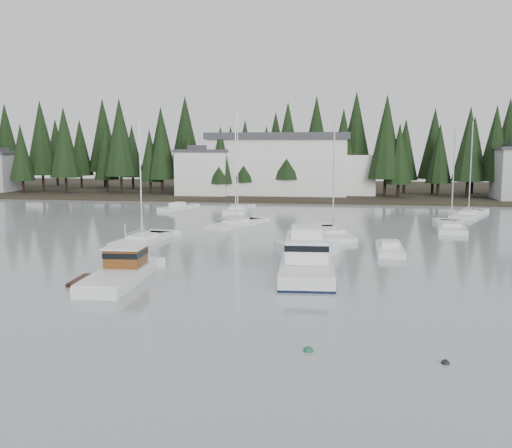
{
  "coord_description": "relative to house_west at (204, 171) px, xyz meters",
  "views": [
    {
      "loc": [
        6.55,
        -19.87,
        9.08
      ],
      "look_at": [
        -0.77,
        27.6,
        2.5
      ],
      "focal_mm": 40.0,
      "sensor_mm": 36.0,
      "label": 1
    }
  ],
  "objects": [
    {
      "name": "ground",
      "position": [
        18.0,
        -79.0,
        -4.65
      ],
      "size": [
        260.0,
        260.0,
        0.0
      ],
      "primitive_type": "plane",
      "color": "gray",
      "rests_on": "ground"
    },
    {
      "name": "far_shore_land",
      "position": [
        18.0,
        18.0,
        -4.65
      ],
      "size": [
        240.0,
        54.0,
        1.0
      ],
      "primitive_type": "cube",
      "color": "black",
      "rests_on": "ground"
    },
    {
      "name": "conifer_treeline",
      "position": [
        18.0,
        7.0,
        -4.65
      ],
      "size": [
        200.0,
        22.0,
        20.0
      ],
      "primitive_type": null,
      "color": "black",
      "rests_on": "ground"
    },
    {
      "name": "house_west",
      "position": [
        0.0,
        0.0,
        0.0
      ],
      "size": [
        9.54,
        7.42,
        8.75
      ],
      "color": "silver",
      "rests_on": "ground"
    },
    {
      "name": "harbor_inn",
      "position": [
        15.04,
        3.34,
        1.12
      ],
      "size": [
        29.5,
        11.5,
        10.9
      ],
      "color": "silver",
      "rests_on": "ground"
    },
    {
      "name": "lobster_boat_brown",
      "position": [
        9.65,
        -63.08,
        -4.17
      ],
      "size": [
        4.73,
        8.8,
        4.28
      ],
      "rotation": [
        0.0,
        0.0,
        1.62
      ],
      "color": "silver",
      "rests_on": "ground"
    },
    {
      "name": "cabin_cruiser_center",
      "position": [
        21.99,
        -58.25,
        -3.9
      ],
      "size": [
        4.43,
        11.99,
        5.06
      ],
      "rotation": [
        0.0,
        0.0,
        1.64
      ],
      "color": "silver",
      "rests_on": "ground"
    },
    {
      "name": "sailboat_2",
      "position": [
        5.71,
        -47.7,
        -4.59
      ],
      "size": [
        3.78,
        8.58,
        11.91
      ],
      "rotation": [
        0.0,
        0.0,
        1.46
      ],
      "color": "silver",
      "rests_on": "ground"
    },
    {
      "name": "sailboat_3",
      "position": [
        12.45,
        -35.54,
        -4.58
      ],
      "size": [
        5.85,
        9.12,
        12.89
      ],
      "rotation": [
        0.0,
        0.0,
        1.15
      ],
      "color": "silver",
      "rests_on": "ground"
    },
    {
      "name": "sailboat_4",
      "position": [
        40.72,
        -21.74,
        -4.59
      ],
      "size": [
        6.47,
        10.27,
        12.79
      ],
      "rotation": [
        0.0,
        0.0,
        1.15
      ],
      "color": "silver",
      "rests_on": "ground"
    },
    {
      "name": "sailboat_6",
      "position": [
        23.54,
        -41.02,
        -4.59
      ],
      "size": [
        4.93,
        9.84,
        13.5
      ],
      "rotation": [
        0.0,
        0.0,
        1.79
      ],
      "color": "silver",
      "rests_on": "ground"
    },
    {
      "name": "sailboat_7",
      "position": [
        36.32,
        -34.25,
        -4.6
      ],
      "size": [
        3.95,
        9.68,
        11.8
      ],
      "rotation": [
        0.0,
        0.0,
        1.45
      ],
      "color": "silver",
      "rests_on": "ground"
    },
    {
      "name": "sailboat_8",
      "position": [
        9.98,
        -21.09,
        -4.57
      ],
      "size": [
        3.3,
        8.47,
        14.21
      ],
      "rotation": [
        0.0,
        0.0,
        1.61
      ],
      "color": "silver",
      "rests_on": "ground"
    },
    {
      "name": "runabout_1",
      "position": [
        28.59,
        -49.43,
        -4.52
      ],
      "size": [
        2.3,
        6.22,
        1.42
      ],
      "rotation": [
        0.0,
        0.0,
        1.56
      ],
      "color": "silver",
      "rests_on": "ground"
    },
    {
      "name": "runabout_3",
      "position": [
        0.87,
        -19.73,
        -4.52
      ],
      "size": [
        4.35,
        7.3,
        1.42
      ],
      "rotation": [
        0.0,
        0.0,
        1.24
      ],
      "color": "silver",
      "rests_on": "ground"
    },
    {
      "name": "mooring_buoy_green",
      "position": [
        23.13,
        -74.39,
        -4.65
      ],
      "size": [
        0.45,
        0.45,
        0.45
      ],
      "primitive_type": "sphere",
      "color": "#145933",
      "rests_on": "ground"
    },
    {
      "name": "mooring_buoy_dark",
      "position": [
        28.93,
        -74.96,
        -4.65
      ],
      "size": [
        0.37,
        0.37,
        0.37
      ],
      "primitive_type": "sphere",
      "color": "black",
      "rests_on": "ground"
    }
  ]
}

